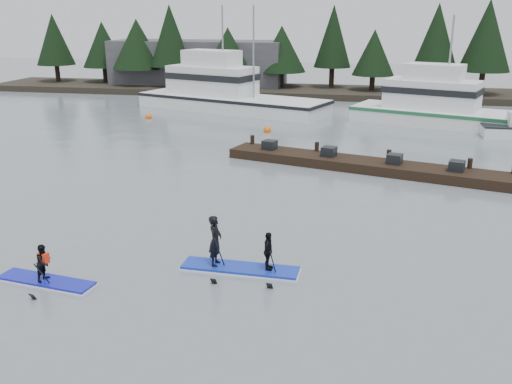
% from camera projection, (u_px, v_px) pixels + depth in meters
% --- Properties ---
extents(ground, '(160.00, 160.00, 0.00)m').
position_uv_depth(ground, '(215.00, 287.00, 16.95)').
color(ground, slate).
rests_on(ground, ground).
extents(far_shore, '(70.00, 8.00, 0.60)m').
position_uv_depth(far_shore, '(329.00, 92.00, 56.09)').
color(far_shore, '#2D281E').
rests_on(far_shore, ground).
extents(treeline, '(60.00, 4.00, 8.00)m').
position_uv_depth(treeline, '(329.00, 95.00, 56.18)').
color(treeline, black).
rests_on(treeline, ground).
extents(waterfront_building, '(18.00, 6.00, 5.00)m').
position_uv_depth(waterfront_building, '(198.00, 65.00, 59.98)').
color(waterfront_building, '#4C4C51').
rests_on(waterfront_building, ground).
extents(fishing_boat_large, '(16.83, 9.58, 9.33)m').
position_uv_depth(fishing_boat_large, '(227.00, 102.00, 47.50)').
color(fishing_boat_large, white).
rests_on(fishing_boat_large, ground).
extents(fishing_boat_medium, '(14.91, 8.60, 8.57)m').
position_uv_depth(fishing_boat_medium, '(448.00, 117.00, 40.95)').
color(fishing_boat_medium, white).
rests_on(fishing_boat_medium, ground).
extents(floating_dock, '(15.01, 5.97, 0.50)m').
position_uv_depth(floating_dock, '(365.00, 165.00, 29.47)').
color(floating_dock, black).
rests_on(floating_dock, ground).
extents(buoy_a, '(0.50, 0.50, 0.50)m').
position_uv_depth(buoy_a, '(149.00, 118.00, 43.83)').
color(buoy_a, orange).
rests_on(buoy_a, ground).
extents(buoy_b, '(0.54, 0.54, 0.54)m').
position_uv_depth(buoy_b, '(267.00, 132.00, 38.84)').
color(buoy_b, orange).
rests_on(buoy_b, ground).
extents(buoy_c, '(0.48, 0.48, 0.48)m').
position_uv_depth(buoy_c, '(455.00, 125.00, 41.11)').
color(buoy_c, orange).
rests_on(buoy_c, ground).
extents(paddleboard_solo, '(3.15, 1.25, 1.75)m').
position_uv_depth(paddleboard_solo, '(45.00, 271.00, 17.07)').
color(paddleboard_solo, '#1319B3').
rests_on(paddleboard_solo, ground).
extents(paddleboard_duo, '(3.72, 1.16, 2.22)m').
position_uv_depth(paddleboard_duo, '(238.00, 254.00, 17.86)').
color(paddleboard_duo, '#132EB5').
rests_on(paddleboard_duo, ground).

